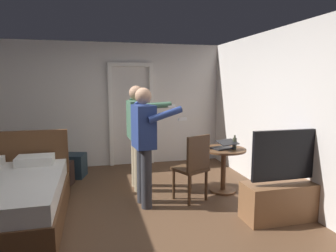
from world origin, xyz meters
TOP-DOWN VIEW (x-y plane):
  - ground_plane at (0.00, 0.00)m, footprint 5.79×5.79m
  - wall_back at (0.00, 2.69)m, footprint 5.11×0.12m
  - wall_right at (2.49, 0.00)m, footprint 0.12×5.51m
  - doorway_frame at (0.52, 2.61)m, footprint 0.93×0.08m
  - tv_flatscreen at (2.13, -0.44)m, footprint 1.20×0.40m
  - side_table at (1.72, 0.64)m, footprint 0.69×0.69m
  - laptop at (1.71, 0.60)m, footprint 0.40×0.41m
  - bottle_on_table at (1.86, 0.56)m, footprint 0.06×0.06m
  - wooden_chair at (1.13, 0.38)m, footprint 0.56×0.56m
  - person_blue_shirt at (0.43, 0.42)m, footprint 0.71×0.55m
  - person_striped_shirt at (0.43, 1.11)m, footprint 0.71×0.60m
  - suitcase_dark at (-0.74, 2.03)m, footprint 0.70×0.53m
  - suitcase_small at (-0.89, 1.57)m, footprint 0.58×0.49m

SIDE VIEW (x-z plane):
  - ground_plane at x=0.00m, z-range 0.00..0.00m
  - suitcase_small at x=-0.89m, z-range 0.00..0.40m
  - suitcase_dark at x=-0.74m, z-range 0.00..0.43m
  - tv_flatscreen at x=2.13m, z-range -0.25..0.91m
  - side_table at x=1.72m, z-range 0.13..0.83m
  - wooden_chair at x=1.13m, z-range 0.05..1.04m
  - laptop at x=1.71m, z-range 0.68..0.83m
  - bottle_on_table at x=1.86m, z-range 0.68..0.91m
  - person_blue_shirt at x=0.43m, z-range 0.12..1.79m
  - person_striped_shirt at x=0.43m, z-range 0.14..1.82m
  - doorway_frame at x=0.52m, z-range 0.16..2.29m
  - wall_back at x=0.00m, z-range 0.00..2.53m
  - wall_right at x=2.49m, z-range 0.00..2.53m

